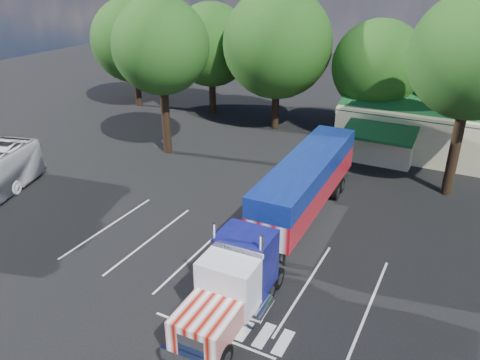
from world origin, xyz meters
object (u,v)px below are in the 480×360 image
at_px(woman, 221,247).
at_px(silver_sedan, 372,144).
at_px(semi_truck, 291,201).
at_px(bicycle, 287,205).

relative_size(woman, silver_sedan, 0.41).
height_order(semi_truck, silver_sedan, semi_truck).
bearing_deg(woman, semi_truck, -38.06).
bearing_deg(woman, silver_sedan, -16.36).
height_order(semi_truck, woman, semi_truck).
bearing_deg(semi_truck, silver_sedan, 84.77).
bearing_deg(silver_sedan, bicycle, 158.58).
bearing_deg(bicycle, semi_truck, -97.03).
bearing_deg(semi_truck, bicycle, 112.90).
distance_m(semi_truck, woman, 4.82).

